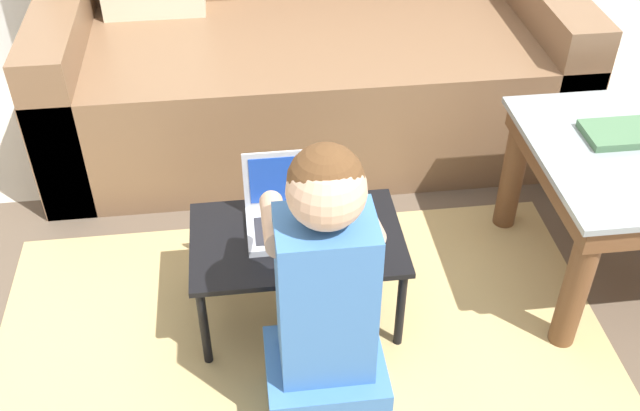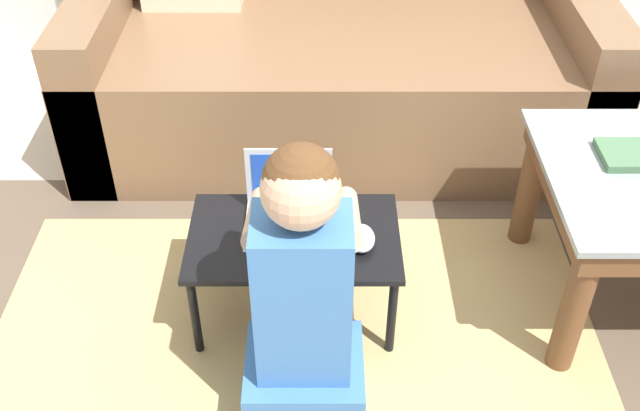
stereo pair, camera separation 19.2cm
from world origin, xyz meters
The scene contains 8 objects.
ground_plane centered at (0.00, 0.00, 0.00)m, with size 16.00×16.00×0.00m, color beige.
area_rug centered at (-0.14, -0.07, 0.00)m, with size 2.33×1.58×0.01m.
couch centered at (-0.01, 1.12, 0.31)m, with size 1.84×0.91×0.94m.
laptop_desk centered at (-0.14, 0.10, 0.26)m, with size 0.56×0.35×0.29m.
laptop centered at (-0.15, 0.15, 0.32)m, with size 0.23×0.19×0.20m.
computer_mouse centered at (0.04, 0.06, 0.31)m, with size 0.07×0.11×0.04m.
person_seated centered at (-0.10, -0.24, 0.36)m, with size 0.28×0.38×0.79m.
book_on_table centered at (0.80, 0.22, 0.46)m, with size 0.26×0.14×0.02m.
Camera 1 is at (-0.26, -1.38, 1.59)m, focal length 42.00 mm.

